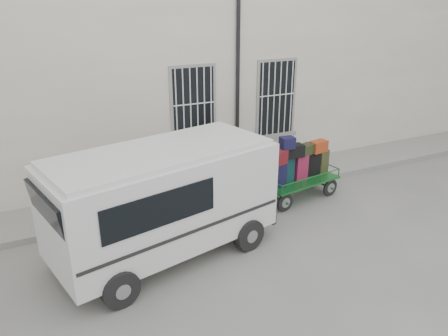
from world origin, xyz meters
TOP-DOWN VIEW (x-y plane):
  - ground at (0.00, 0.00)m, footprint 80.00×80.00m
  - building at (0.00, 5.50)m, footprint 24.00×5.15m
  - sidewalk at (0.00, 2.20)m, footprint 24.00×1.70m
  - luggage_cart at (1.64, 0.72)m, footprint 2.56×1.28m
  - van at (-2.45, -0.36)m, footprint 4.97×2.92m

SIDE VIEW (x-z plane):
  - ground at x=0.00m, z-range 0.00..0.00m
  - sidewalk at x=0.00m, z-range 0.00..0.15m
  - luggage_cart at x=1.64m, z-range -0.01..1.82m
  - van at x=-2.45m, z-range 0.17..2.52m
  - building at x=0.00m, z-range 0.00..6.00m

